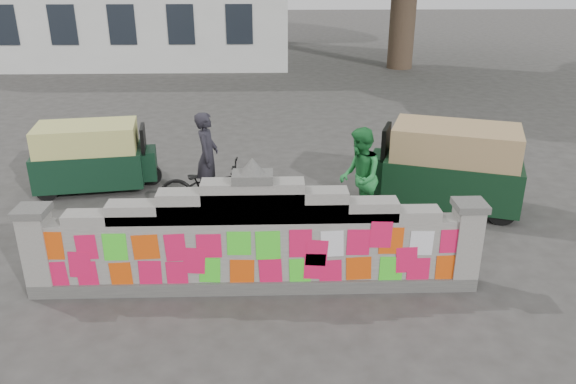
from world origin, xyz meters
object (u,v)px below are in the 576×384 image
object	(u,v)px
rickshaw_right	(449,165)
pedestrian	(359,178)
cyclist_rider	(208,169)
cyclist_bike	(209,186)
rickshaw_left	(92,156)

from	to	relation	value
rickshaw_right	pedestrian	bearing A→B (deg)	42.23
pedestrian	cyclist_rider	bearing A→B (deg)	-100.20
cyclist_bike	pedestrian	xyz separation A→B (m)	(2.72, -0.68, 0.40)
cyclist_rider	cyclist_bike	bearing A→B (deg)	0.00
cyclist_bike	rickshaw_right	world-z (taller)	rickshaw_right
cyclist_rider	pedestrian	bearing A→B (deg)	-100.04
cyclist_rider	rickshaw_right	size ratio (longest dim) A/B	0.56
cyclist_bike	pedestrian	size ratio (longest dim) A/B	1.05
cyclist_rider	pedestrian	world-z (taller)	pedestrian
cyclist_bike	pedestrian	distance (m)	2.84
pedestrian	rickshaw_right	xyz separation A→B (m)	(1.83, 0.77, -0.07)
cyclist_bike	cyclist_rider	world-z (taller)	cyclist_rider
cyclist_rider	rickshaw_left	xyz separation A→B (m)	(-2.50, 1.21, -0.12)
pedestrian	rickshaw_left	world-z (taller)	pedestrian
pedestrian	rickshaw_right	world-z (taller)	pedestrian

